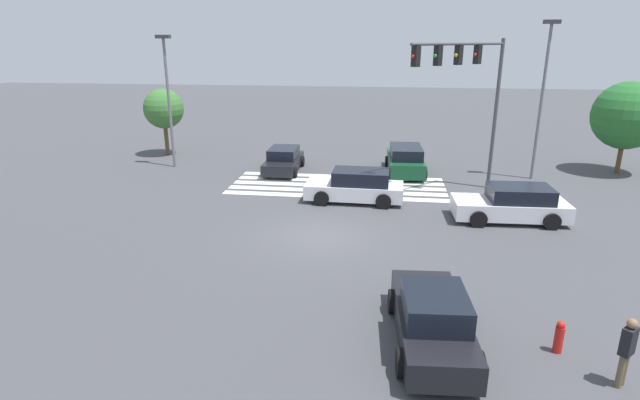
# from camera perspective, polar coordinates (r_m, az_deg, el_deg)

# --- Properties ---
(ground_plane) EXTENTS (129.62, 129.62, 0.00)m
(ground_plane) POSITION_cam_1_polar(r_m,az_deg,el_deg) (19.66, -0.00, -4.09)
(ground_plane) COLOR #47474C
(crosswalk_markings) EXTENTS (11.19, 4.40, 0.01)m
(crosswalk_markings) POSITION_cam_1_polar(r_m,az_deg,el_deg) (26.30, 2.03, 1.65)
(crosswalk_markings) COLOR silver
(crosswalk_markings) RESTS_ON ground_plane
(traffic_signal_mast) EXTENTS (4.64, 4.64, 7.41)m
(traffic_signal_mast) POSITION_cam_1_polar(r_m,az_deg,el_deg) (24.57, 16.78, 13.04)
(traffic_signal_mast) COLOR #47474C
(traffic_signal_mast) RESTS_ON ground_plane
(car_0) EXTENTS (4.62, 2.15, 1.53)m
(car_0) POSITION_cam_1_polar(r_m,az_deg,el_deg) (23.62, 4.16, 1.56)
(car_0) COLOR silver
(car_0) RESTS_ON ground_plane
(car_1) EXTENTS (2.02, 4.22, 1.37)m
(car_1) POSITION_cam_1_polar(r_m,az_deg,el_deg) (29.18, -4.19, 4.55)
(car_1) COLOR black
(car_1) RESTS_ON ground_plane
(car_3) EXTENTS (4.74, 2.29, 1.51)m
(car_3) POSITION_cam_1_polar(r_m,az_deg,el_deg) (22.55, 21.12, -0.46)
(car_3) COLOR silver
(car_3) RESTS_ON ground_plane
(car_4) EXTENTS (2.31, 4.73, 1.59)m
(car_4) POSITION_cam_1_polar(r_m,az_deg,el_deg) (29.04, 9.74, 4.52)
(car_4) COLOR #144728
(car_4) RESTS_ON ground_plane
(car_5) EXTENTS (2.17, 4.63, 1.56)m
(car_5) POSITION_cam_1_polar(r_m,az_deg,el_deg) (13.09, 12.69, -13.15)
(car_5) COLOR black
(car_5) RESTS_ON ground_plane
(pedestrian) EXTENTS (0.41, 0.41, 1.69)m
(pedestrian) POSITION_cam_1_polar(r_m,az_deg,el_deg) (13.13, 31.64, -14.31)
(pedestrian) COLOR brown
(pedestrian) RESTS_ON ground_plane
(street_light_pole_a) EXTENTS (0.80, 0.36, 7.60)m
(street_light_pole_a) POSITION_cam_1_polar(r_m,az_deg,el_deg) (30.79, -16.99, 11.98)
(street_light_pole_a) COLOR slate
(street_light_pole_a) RESTS_ON ground_plane
(street_light_pole_b) EXTENTS (0.80, 0.36, 8.30)m
(street_light_pole_b) POSITION_cam_1_polar(r_m,az_deg,el_deg) (29.24, 24.15, 11.66)
(street_light_pole_b) COLOR slate
(street_light_pole_b) RESTS_ON ground_plane
(tree_corner_a) EXTENTS (3.76, 3.76, 5.19)m
(tree_corner_a) POSITION_cam_1_polar(r_m,az_deg,el_deg) (32.97, 31.70, 8.21)
(tree_corner_a) COLOR brown
(tree_corner_a) RESTS_ON ground_plane
(tree_corner_b) EXTENTS (2.57, 2.57, 4.35)m
(tree_corner_b) POSITION_cam_1_polar(r_m,az_deg,el_deg) (34.42, -17.44, 9.90)
(tree_corner_b) COLOR brown
(tree_corner_b) RESTS_ON ground_plane
(fire_hydrant) EXTENTS (0.22, 0.22, 0.86)m
(fire_hydrant) POSITION_cam_1_polar(r_m,az_deg,el_deg) (13.93, 25.66, -13.91)
(fire_hydrant) COLOR red
(fire_hydrant) RESTS_ON ground_plane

